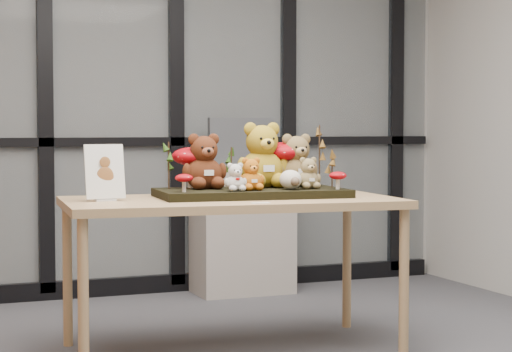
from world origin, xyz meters
name	(u,v)px	position (x,y,z in m)	size (l,w,h in m)	color
room_shell	(243,3)	(0.00, 0.00, 1.68)	(5.00, 5.00, 5.00)	#AEACA5
glass_partition	(112,88)	(0.00, 2.47, 1.42)	(4.90, 0.06, 2.78)	#2D383F
display_table	(231,211)	(0.20, 0.68, 0.72)	(1.74, 0.98, 0.79)	tan
diorama_tray	(251,193)	(0.33, 0.73, 0.81)	(0.96, 0.48, 0.04)	black
bear_pooh_yellow	(262,152)	(0.43, 0.83, 1.02)	(0.29, 0.26, 0.38)	#A3821B
bear_brown_medium	(204,158)	(0.10, 0.83, 0.99)	(0.24, 0.22, 0.32)	#4A200F
bear_tan_back	(296,158)	(0.62, 0.83, 0.98)	(0.24, 0.22, 0.31)	brown
bear_small_yellow	(251,172)	(0.28, 0.63, 0.92)	(0.14, 0.13, 0.18)	#C26312
bear_white_bow	(235,176)	(0.19, 0.60, 0.91)	(0.12, 0.11, 0.16)	silver
bear_beige_small	(308,171)	(0.60, 0.63, 0.92)	(0.14, 0.13, 0.18)	olive
plush_cream_hedgehog	(291,179)	(0.49, 0.61, 0.88)	(0.09, 0.08, 0.11)	silver
mushroom_back_left	(192,165)	(0.06, 0.91, 0.95)	(0.21, 0.21, 0.24)	#97040C
mushroom_back_right	(284,162)	(0.57, 0.88, 0.96)	(0.24, 0.24, 0.26)	#97040C
mushroom_front_left	(184,182)	(-0.07, 0.64, 0.88)	(0.09, 0.09, 0.10)	#97040C
mushroom_front_right	(338,180)	(0.73, 0.54, 0.88)	(0.09, 0.09, 0.10)	#97040C
sprig_green_far_left	(169,165)	(-0.07, 0.89, 0.95)	(0.05, 0.05, 0.24)	black
sprig_green_mid_left	(196,162)	(0.09, 0.93, 0.96)	(0.05, 0.05, 0.27)	black
sprig_dry_far_right	(319,156)	(0.75, 0.80, 0.99)	(0.05, 0.05, 0.33)	brown
sprig_dry_mid_right	(332,168)	(0.76, 0.67, 0.93)	(0.05, 0.05, 0.20)	brown
sprig_green_centre	(231,167)	(0.29, 0.93, 0.94)	(0.05, 0.05, 0.21)	black
sign_holder	(105,175)	(-0.44, 0.76, 0.92)	(0.20, 0.07, 0.28)	silver
label_card	(260,203)	(0.22, 0.34, 0.79)	(0.09, 0.03, 0.00)	white
cabinet	(242,230)	(0.85, 2.24, 0.44)	(0.66, 0.38, 0.88)	gray
monitor	(241,142)	(0.85, 2.26, 1.05)	(0.47, 0.05, 0.34)	#494B50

